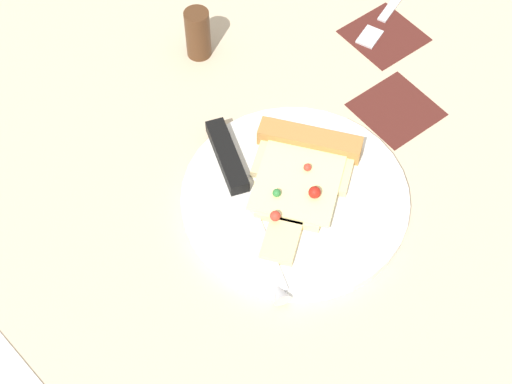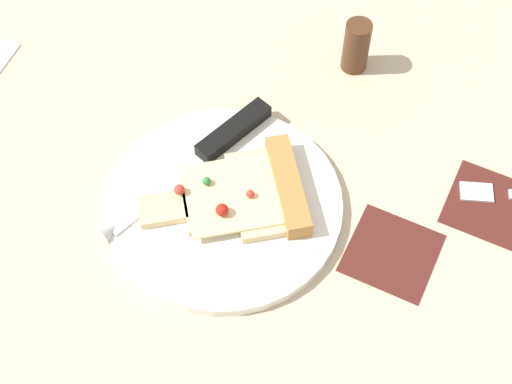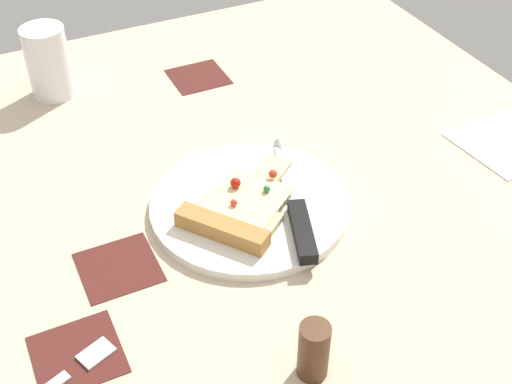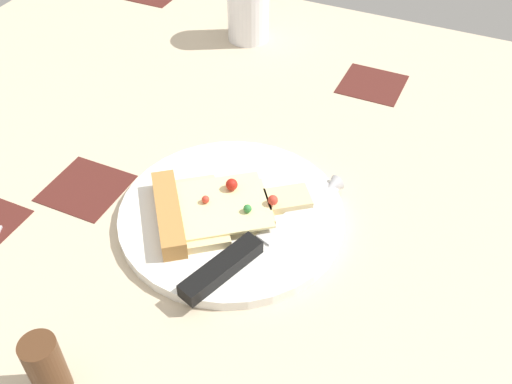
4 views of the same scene
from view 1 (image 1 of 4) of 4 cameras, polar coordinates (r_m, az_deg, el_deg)
The scene contains 6 objects.
ground_plane at distance 91.83cm, azimuth 4.68°, elevation 0.83°, with size 114.76×114.76×3.00cm.
plate at distance 87.71cm, azimuth 2.86°, elevation -0.42°, with size 25.61×25.61×1.27cm, color white.
pizza_slice at distance 87.98cm, azimuth 3.30°, elevation 1.44°, with size 16.73×18.58×2.68cm.
knife at distance 86.85cm, azimuth -1.22°, elevation 0.29°, with size 23.36×9.84×2.45cm.
pepper_shaker at distance 100.56cm, azimuth -4.20°, elevation 11.49°, with size 3.17×3.17×6.89cm, color #4C2D19.
fork at distance 108.77cm, azimuth 9.48°, elevation 12.73°, with size 7.24×14.91×0.80cm.
Camera 1 is at (37.09, -38.11, 73.37)cm, focal length 54.82 mm.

